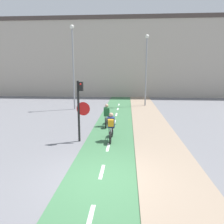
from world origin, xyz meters
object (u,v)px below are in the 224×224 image
Objects in this scene: street_lamp_far at (73,59)px; street_lamp_sidewalk at (146,63)px; cyclist_near at (111,127)px; traffic_light_pole at (80,104)px; cyclist_far at (107,116)px.

street_lamp_far is 6.96m from street_lamp_sidewalk.
cyclist_near is at bearing -65.21° from street_lamp_far.
street_lamp_far is 4.19× the size of cyclist_near.
traffic_light_pole is 9.58m from street_lamp_far.
street_lamp_far is at bearing 121.21° from cyclist_far.
street_lamp_far reaches higher than traffic_light_pole.
cyclist_near is at bearing 8.57° from traffic_light_pole.
street_lamp_sidewalk is (6.58, 2.27, -0.28)m from street_lamp_far.
street_lamp_sidewalk reaches higher than traffic_light_pole.
cyclist_far is at bearing -58.79° from street_lamp_far.
traffic_light_pole is at bearing -110.10° from street_lamp_sidewalk.
street_lamp_far is 4.24× the size of cyclist_far.
street_lamp_sidewalk is at bearing 69.20° from cyclist_far.
street_lamp_far reaches higher than cyclist_far.
traffic_light_pole is 0.42× the size of street_lamp_far.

